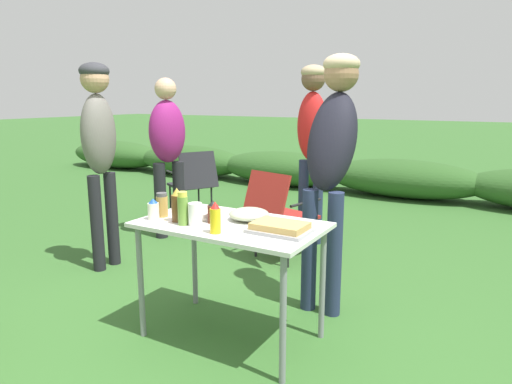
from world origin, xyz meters
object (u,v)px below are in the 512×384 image
(standing_person_in_red_jacket, at_px, (332,147))
(paper_cup_stack, at_px, (195,214))
(food_tray, at_px, (280,228))
(plate_stack, at_px, (200,214))
(standing_person_with_beanie, at_px, (312,130))
(spice_jar, at_px, (162,205))
(folding_table, at_px, (231,235))
(mustard_bottle, at_px, (215,218))
(standing_person_in_olive_jacket, at_px, (168,144))
(mayo_bottle, at_px, (153,209))
(camp_chair_near_hedge, at_px, (278,210))
(mixing_bowl, at_px, (249,214))
(relish_jar, at_px, (183,209))
(camp_chair_green_behind_table, at_px, (193,180))
(standing_person_in_navy_coat, at_px, (99,139))
(beer_bottle, at_px, (177,206))
(bbq_sauce_bottle, at_px, (213,212))

(standing_person_in_red_jacket, bearing_deg, paper_cup_stack, -119.07)
(food_tray, distance_m, plate_stack, 0.59)
(standing_person_in_red_jacket, height_order, standing_person_with_beanie, standing_person_with_beanie)
(standing_person_in_red_jacket, bearing_deg, spice_jar, -133.89)
(folding_table, bearing_deg, mustard_bottle, -78.78)
(spice_jar, xyz_separation_m, standing_person_in_olive_jacket, (-1.29, 1.56, 0.19))
(paper_cup_stack, xyz_separation_m, mayo_bottle, (-0.30, -0.02, -0.00))
(spice_jar, relative_size, mustard_bottle, 0.85)
(paper_cup_stack, xyz_separation_m, standing_person_in_red_jacket, (0.50, 0.88, 0.34))
(standing_person_with_beanie, height_order, camp_chair_near_hedge, standing_person_with_beanie)
(spice_jar, height_order, camp_chair_near_hedge, spice_jar)
(folding_table, bearing_deg, paper_cup_stack, -135.21)
(spice_jar, relative_size, standing_person_in_olive_jacket, 0.09)
(spice_jar, bearing_deg, standing_person_with_beanie, 87.19)
(folding_table, height_order, mixing_bowl, mixing_bowl)
(food_tray, xyz_separation_m, spice_jar, (-0.80, -0.06, 0.05))
(food_tray, relative_size, relish_jar, 1.69)
(camp_chair_green_behind_table, xyz_separation_m, camp_chair_near_hedge, (1.64, -0.88, 0.00))
(paper_cup_stack, bearing_deg, standing_person_in_red_jacket, 60.63)
(relish_jar, distance_m, standing_person_in_navy_coat, 1.56)
(mixing_bowl, bearing_deg, relish_jar, -133.93)
(standing_person_with_beanie, bearing_deg, camp_chair_green_behind_table, -177.20)
(standing_person_in_red_jacket, relative_size, camp_chair_green_behind_table, 2.13)
(spice_jar, distance_m, standing_person_with_beanie, 2.15)
(food_tray, relative_size, plate_stack, 1.49)
(camp_chair_green_behind_table, bearing_deg, standing_person_in_olive_jacket, -130.84)
(beer_bottle, bearing_deg, spice_jar, 164.47)
(beer_bottle, bearing_deg, plate_stack, 69.71)
(folding_table, bearing_deg, bbq_sauce_bottle, -151.40)
(folding_table, distance_m, paper_cup_stack, 0.25)
(mixing_bowl, distance_m, mayo_bottle, 0.59)
(plate_stack, relative_size, mayo_bottle, 1.70)
(mayo_bottle, bearing_deg, mixing_bowl, 29.28)
(plate_stack, relative_size, standing_person_in_navy_coat, 0.13)
(beer_bottle, distance_m, standing_person_in_red_jacket, 1.12)
(folding_table, distance_m, standing_person_in_red_jacket, 0.95)
(spice_jar, distance_m, beer_bottle, 0.17)
(folding_table, xyz_separation_m, mayo_bottle, (-0.45, -0.17, 0.14))
(folding_table, bearing_deg, plate_stack, 176.58)
(standing_person_in_red_jacket, distance_m, standing_person_with_beanie, 1.47)
(beer_bottle, height_order, camp_chair_near_hedge, beer_bottle)
(standing_person_in_navy_coat, xyz_separation_m, standing_person_with_beanie, (1.27, 1.57, 0.03))
(folding_table, relative_size, mayo_bottle, 8.33)
(bbq_sauce_bottle, height_order, standing_person_with_beanie, standing_person_with_beanie)
(paper_cup_stack, relative_size, spice_jar, 0.88)
(food_tray, distance_m, standing_person_in_navy_coat, 2.06)
(standing_person_with_beanie, bearing_deg, standing_person_in_olive_jacket, -147.62)
(food_tray, distance_m, mixing_bowl, 0.32)
(relish_jar, height_order, standing_person_in_navy_coat, standing_person_in_navy_coat)
(beer_bottle, bearing_deg, mixing_bowl, 35.14)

